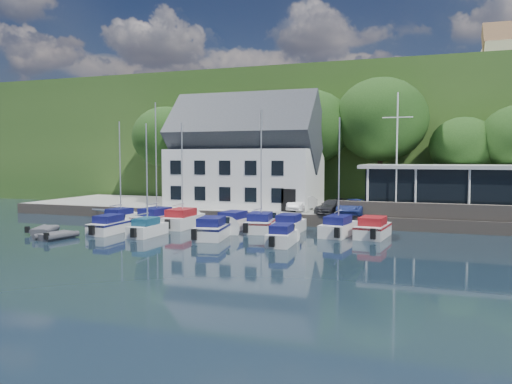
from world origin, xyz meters
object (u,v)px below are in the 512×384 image
at_px(club_pavilion, 441,189).
at_px(car_silver, 300,203).
at_px(dinghy_0, 45,229).
at_px(boat_r1_1, 156,169).
at_px(flagpole, 397,155).
at_px(car_blue, 354,206).
at_px(dinghy_1, 56,235).
at_px(boat_r1_2, 182,169).
at_px(boat_r2_3, 282,234).
at_px(boat_r2_2, 213,227).
at_px(car_white, 302,203).
at_px(boat_r2_0, 111,224).
at_px(car_dgrey, 332,206).
at_px(boat_r1_6, 339,174).
at_px(harbor_building, 245,161).
at_px(boat_r1_3, 234,220).
at_px(boat_r1_4, 261,174).
at_px(boat_r1_7, 373,227).
at_px(boat_r1_0, 120,176).
at_px(boat_r2_1, 147,180).

xyz_separation_m(club_pavilion, car_silver, (-11.83, -2.06, -1.42)).
bearing_deg(dinghy_0, boat_r1_1, 23.58).
bearing_deg(car_silver, flagpole, -13.62).
bearing_deg(car_blue, dinghy_1, -137.22).
xyz_separation_m(boat_r1_2, boat_r2_3, (9.99, -5.04, -4.09)).
distance_m(boat_r1_1, boat_r2_2, 9.00).
height_order(car_white, boat_r2_0, car_white).
bearing_deg(boat_r2_2, car_dgrey, 45.76).
distance_m(car_silver, boat_r2_2, 11.57).
bearing_deg(boat_r1_6, car_blue, 93.74).
distance_m(boat_r1_6, boat_r2_3, 6.95).
bearing_deg(car_white, car_blue, -7.06).
xyz_separation_m(car_dgrey, boat_r2_3, (-1.34, -10.55, -0.90)).
relative_size(car_dgrey, car_blue, 1.01).
bearing_deg(boat_r1_1, dinghy_1, -104.29).
xyz_separation_m(harbor_building, boat_r2_2, (2.56, -13.52, -4.59)).
height_order(car_dgrey, boat_r2_0, car_dgrey).
xyz_separation_m(car_silver, flagpole, (8.35, -1.43, 4.34)).
xyz_separation_m(car_blue, boat_r1_3, (-8.77, -4.93, -0.95)).
xyz_separation_m(car_dgrey, car_blue, (1.84, -0.21, 0.10)).
bearing_deg(boat_r1_4, boat_r1_7, -9.99).
xyz_separation_m(car_silver, boat_r1_3, (-3.77, -6.47, -0.89)).
relative_size(boat_r1_7, dinghy_1, 2.09).
bearing_deg(club_pavilion, boat_r1_7, -117.96).
xyz_separation_m(car_white, boat_r2_2, (-3.83, -10.84, -0.89)).
bearing_deg(boat_r1_0, boat_r1_2, 2.10).
height_order(car_silver, boat_r2_1, boat_r2_1).
height_order(boat_r1_0, dinghy_0, boat_r1_0).
bearing_deg(car_silver, car_dgrey, -26.73).
relative_size(boat_r1_7, dinghy_0, 2.00).
height_order(harbor_building, flagpole, flagpole).
bearing_deg(boat_r2_0, boat_r1_2, 49.92).
relative_size(car_blue, boat_r1_1, 0.42).
bearing_deg(car_blue, boat_r1_6, -86.66).
bearing_deg(boat_r2_3, boat_r1_6, 58.04).
bearing_deg(boat_r1_7, boat_r1_0, -174.14).
bearing_deg(dinghy_0, boat_r1_4, 0.57).
bearing_deg(boat_r1_7, club_pavilion, 68.71).
bearing_deg(car_dgrey, harbor_building, 177.19).
height_order(boat_r1_6, boat_r2_2, boat_r1_6).
bearing_deg(boat_r1_7, boat_r1_2, -173.25).
relative_size(car_white, boat_r1_3, 0.68).
bearing_deg(boat_r1_7, flagpole, 83.83).
height_order(boat_r2_0, boat_r2_2, boat_r2_2).
bearing_deg(car_dgrey, boat_r1_0, -143.67).
bearing_deg(boat_r1_0, boat_r1_4, 4.58).
bearing_deg(boat_r2_1, boat_r2_3, -0.06).
bearing_deg(boat_r2_1, boat_r2_2, 9.18).
relative_size(car_dgrey, dinghy_0, 1.44).
distance_m(club_pavilion, car_blue, 7.84).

